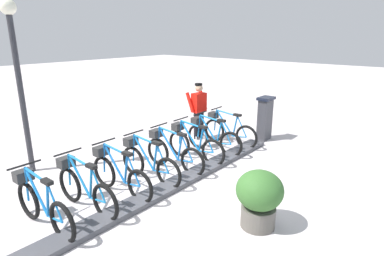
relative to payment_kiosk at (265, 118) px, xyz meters
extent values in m
plane|color=beige|center=(-0.05, 3.91, -0.67)|extent=(60.00, 60.00, 0.00)
cube|color=#47474C|center=(-0.05, 3.91, -0.62)|extent=(0.44, 6.87, 0.10)
cube|color=#38383D|center=(0.00, 0.00, -0.07)|extent=(0.28, 0.44, 1.20)
cube|color=#194C8C|center=(0.15, 0.00, 0.28)|extent=(0.03, 0.30, 0.40)
cube|color=black|center=(0.00, 0.00, 0.57)|extent=(0.36, 0.52, 0.08)
torus|color=black|center=(-0.03, 1.06, -0.33)|extent=(0.67, 0.09, 0.67)
torus|color=black|center=(1.02, 1.09, -0.33)|extent=(0.67, 0.09, 0.67)
cylinder|color=#2076C1|center=(0.68, 1.08, -0.05)|extent=(0.60, 0.06, 0.70)
cylinder|color=#2076C1|center=(0.34, 1.07, -0.09)|extent=(0.16, 0.05, 0.61)
cylinder|color=#2076C1|center=(0.62, 1.08, 0.25)|extent=(0.69, 0.06, 0.11)
cylinder|color=#2076C1|center=(0.18, 1.07, -0.36)|extent=(0.43, 0.04, 0.09)
cylinder|color=#2076C1|center=(0.12, 1.07, -0.06)|extent=(0.33, 0.04, 0.56)
cylinder|color=#2076C1|center=(0.99, 1.09, -0.02)|extent=(0.10, 0.04, 0.62)
cube|color=black|center=(0.28, 1.07, 0.24)|extent=(0.22, 0.11, 0.06)
cylinder|color=black|center=(0.96, 1.09, 0.33)|extent=(0.05, 0.54, 0.03)
cube|color=#2D2D2D|center=(1.07, 1.09, 0.11)|extent=(0.21, 0.29, 0.18)
torus|color=black|center=(-0.03, 1.82, -0.33)|extent=(0.67, 0.09, 0.67)
torus|color=black|center=(1.02, 1.85, -0.33)|extent=(0.67, 0.09, 0.67)
cylinder|color=#1877C3|center=(0.68, 1.84, -0.05)|extent=(0.60, 0.06, 0.70)
cylinder|color=#1877C3|center=(0.34, 1.83, -0.09)|extent=(0.16, 0.05, 0.61)
cylinder|color=#1877C3|center=(0.62, 1.84, 0.25)|extent=(0.69, 0.06, 0.11)
cylinder|color=#1877C3|center=(0.18, 1.83, -0.36)|extent=(0.43, 0.04, 0.09)
cylinder|color=#1877C3|center=(0.12, 1.83, -0.06)|extent=(0.33, 0.04, 0.56)
cylinder|color=#1877C3|center=(0.99, 1.85, -0.02)|extent=(0.10, 0.04, 0.62)
cube|color=black|center=(0.28, 1.83, 0.24)|extent=(0.22, 0.11, 0.06)
cylinder|color=black|center=(0.96, 1.85, 0.33)|extent=(0.05, 0.54, 0.03)
cube|color=#2D2D2D|center=(1.07, 1.85, 0.11)|extent=(0.21, 0.29, 0.18)
torus|color=black|center=(-0.03, 2.58, -0.33)|extent=(0.67, 0.09, 0.67)
torus|color=black|center=(1.02, 2.61, -0.33)|extent=(0.67, 0.09, 0.67)
cylinder|color=blue|center=(0.68, 2.60, -0.05)|extent=(0.60, 0.06, 0.70)
cylinder|color=blue|center=(0.34, 2.59, -0.09)|extent=(0.16, 0.05, 0.61)
cylinder|color=blue|center=(0.62, 2.60, 0.25)|extent=(0.69, 0.06, 0.11)
cylinder|color=blue|center=(0.18, 2.59, -0.36)|extent=(0.43, 0.04, 0.09)
cylinder|color=blue|center=(0.12, 2.58, -0.06)|extent=(0.33, 0.04, 0.56)
cylinder|color=blue|center=(0.99, 2.61, -0.02)|extent=(0.10, 0.04, 0.62)
cube|color=black|center=(0.28, 2.59, 0.24)|extent=(0.22, 0.11, 0.06)
cylinder|color=black|center=(0.96, 2.61, 0.33)|extent=(0.05, 0.54, 0.03)
cube|color=#2D2D2D|center=(1.07, 2.61, 0.11)|extent=(0.21, 0.29, 0.18)
torus|color=black|center=(-0.03, 3.34, -0.33)|extent=(0.67, 0.09, 0.67)
torus|color=black|center=(1.02, 3.37, -0.33)|extent=(0.67, 0.09, 0.67)
cylinder|color=blue|center=(0.68, 3.36, -0.05)|extent=(0.60, 0.06, 0.70)
cylinder|color=blue|center=(0.34, 3.35, -0.09)|extent=(0.16, 0.05, 0.61)
cylinder|color=blue|center=(0.62, 3.36, 0.25)|extent=(0.69, 0.06, 0.11)
cylinder|color=blue|center=(0.18, 3.34, -0.36)|extent=(0.43, 0.04, 0.09)
cylinder|color=blue|center=(0.12, 3.34, -0.06)|extent=(0.33, 0.04, 0.56)
cylinder|color=blue|center=(0.99, 3.37, -0.02)|extent=(0.10, 0.04, 0.62)
cube|color=black|center=(0.28, 3.35, 0.24)|extent=(0.22, 0.11, 0.06)
cylinder|color=black|center=(0.96, 3.37, 0.33)|extent=(0.05, 0.54, 0.03)
cube|color=#2D2D2D|center=(1.07, 3.37, 0.11)|extent=(0.21, 0.29, 0.18)
torus|color=black|center=(-0.03, 4.10, -0.33)|extent=(0.67, 0.09, 0.67)
torus|color=black|center=(1.02, 4.13, -0.33)|extent=(0.67, 0.09, 0.67)
cylinder|color=blue|center=(0.68, 4.12, -0.05)|extent=(0.60, 0.06, 0.70)
cylinder|color=blue|center=(0.34, 4.11, -0.09)|extent=(0.16, 0.05, 0.61)
cylinder|color=blue|center=(0.62, 4.11, 0.25)|extent=(0.69, 0.06, 0.11)
cylinder|color=blue|center=(0.18, 4.10, -0.36)|extent=(0.43, 0.04, 0.09)
cylinder|color=blue|center=(0.12, 4.10, -0.06)|extent=(0.33, 0.04, 0.56)
cylinder|color=blue|center=(0.99, 4.13, -0.02)|extent=(0.10, 0.04, 0.62)
cube|color=black|center=(0.28, 4.11, 0.24)|extent=(0.22, 0.11, 0.06)
cylinder|color=black|center=(0.96, 4.12, 0.33)|extent=(0.05, 0.54, 0.03)
cube|color=#2D2D2D|center=(1.07, 4.13, 0.11)|extent=(0.21, 0.29, 0.18)
torus|color=black|center=(-0.03, 4.85, -0.33)|extent=(0.67, 0.09, 0.67)
torus|color=black|center=(1.02, 4.88, -0.33)|extent=(0.67, 0.09, 0.67)
cylinder|color=blue|center=(0.68, 4.87, -0.05)|extent=(0.60, 0.06, 0.70)
cylinder|color=blue|center=(0.34, 4.87, -0.09)|extent=(0.16, 0.05, 0.61)
cylinder|color=blue|center=(0.62, 4.87, 0.25)|extent=(0.69, 0.06, 0.11)
cylinder|color=blue|center=(0.18, 4.86, -0.36)|extent=(0.43, 0.04, 0.09)
cylinder|color=blue|center=(0.12, 4.86, -0.06)|extent=(0.33, 0.04, 0.56)
cylinder|color=blue|center=(0.99, 4.88, -0.02)|extent=(0.10, 0.04, 0.62)
cube|color=black|center=(0.28, 4.86, 0.24)|extent=(0.22, 0.11, 0.06)
cylinder|color=black|center=(0.96, 4.88, 0.33)|extent=(0.05, 0.54, 0.03)
cube|color=#2D2D2D|center=(1.07, 4.89, 0.11)|extent=(0.21, 0.29, 0.18)
torus|color=black|center=(-0.03, 5.61, -0.33)|extent=(0.67, 0.09, 0.67)
torus|color=black|center=(1.02, 5.64, -0.33)|extent=(0.67, 0.09, 0.67)
cylinder|color=#1A79BA|center=(0.68, 5.63, -0.05)|extent=(0.60, 0.06, 0.70)
cylinder|color=#1A79BA|center=(0.34, 5.62, -0.09)|extent=(0.16, 0.05, 0.61)
cylinder|color=#1A79BA|center=(0.62, 5.63, 0.25)|extent=(0.69, 0.06, 0.11)
cylinder|color=#1A79BA|center=(0.18, 5.62, -0.36)|extent=(0.43, 0.04, 0.09)
cylinder|color=#1A79BA|center=(0.12, 5.62, -0.06)|extent=(0.33, 0.04, 0.56)
cylinder|color=#1A79BA|center=(0.99, 5.64, -0.02)|extent=(0.10, 0.04, 0.62)
cube|color=black|center=(0.28, 5.62, 0.24)|extent=(0.22, 0.11, 0.06)
cylinder|color=black|center=(0.96, 5.64, 0.33)|extent=(0.05, 0.54, 0.03)
cube|color=#2D2D2D|center=(1.07, 5.64, 0.11)|extent=(0.21, 0.29, 0.18)
torus|color=black|center=(-0.03, 6.37, -0.33)|extent=(0.67, 0.09, 0.67)
torus|color=black|center=(1.02, 6.40, -0.33)|extent=(0.67, 0.09, 0.67)
cylinder|color=blue|center=(0.68, 6.39, -0.05)|extent=(0.60, 0.06, 0.70)
cylinder|color=blue|center=(0.34, 6.38, -0.09)|extent=(0.16, 0.05, 0.61)
cylinder|color=blue|center=(0.62, 6.39, 0.25)|extent=(0.69, 0.06, 0.11)
cylinder|color=blue|center=(0.18, 6.38, -0.36)|extent=(0.43, 0.04, 0.09)
cylinder|color=blue|center=(0.12, 6.38, -0.06)|extent=(0.33, 0.04, 0.56)
cylinder|color=blue|center=(0.99, 6.40, -0.02)|extent=(0.10, 0.04, 0.62)
cube|color=black|center=(0.28, 6.38, 0.24)|extent=(0.22, 0.11, 0.06)
cylinder|color=black|center=(0.96, 6.40, 0.33)|extent=(0.05, 0.54, 0.03)
cube|color=#2D2D2D|center=(1.07, 6.40, 0.11)|extent=(0.21, 0.29, 0.18)
cube|color=white|center=(1.61, 1.28, -0.62)|extent=(0.27, 0.15, 0.10)
cube|color=white|center=(1.46, 1.08, -0.62)|extent=(0.27, 0.15, 0.10)
cylinder|color=black|center=(1.55, 1.28, -0.24)|extent=(0.15, 0.15, 0.82)
cylinder|color=black|center=(1.52, 1.08, -0.24)|extent=(0.15, 0.15, 0.82)
cube|color=red|center=(1.53, 1.18, 0.43)|extent=(0.31, 0.43, 0.56)
cylinder|color=red|center=(1.67, 1.42, 0.46)|extent=(0.35, 0.15, 0.57)
cylinder|color=red|center=(1.60, 0.91, 0.46)|extent=(0.35, 0.15, 0.57)
sphere|color=tan|center=(1.53, 1.18, 0.86)|extent=(0.22, 0.22, 0.22)
cylinder|color=black|center=(1.55, 1.18, 0.96)|extent=(0.22, 0.22, 0.06)
cylinder|color=#2D2D33|center=(2.99, 5.47, 1.06)|extent=(0.12, 0.12, 3.44)
sphere|color=#F2EDCC|center=(2.99, 5.47, 2.88)|extent=(0.32, 0.32, 0.32)
cylinder|color=#59544C|center=(-2.07, 4.12, -0.49)|extent=(0.56, 0.56, 0.35)
ellipsoid|color=#36662B|center=(-2.07, 4.12, -0.02)|extent=(0.76, 0.76, 0.64)
camera|label=1|loc=(-4.18, 8.32, 2.37)|focal=29.93mm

